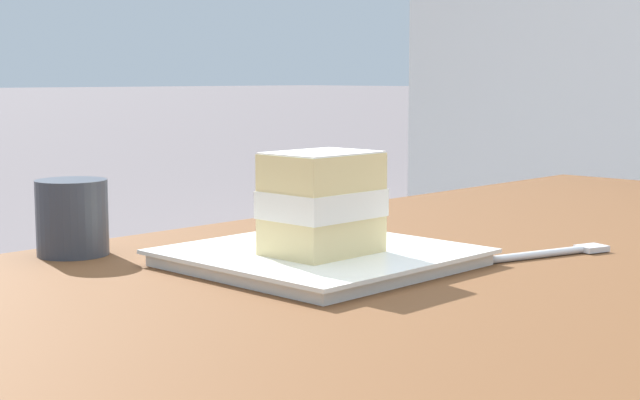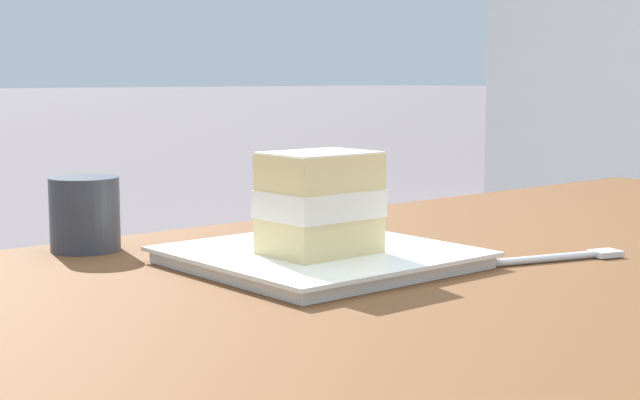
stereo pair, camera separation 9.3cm
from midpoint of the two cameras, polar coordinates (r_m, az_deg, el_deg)
The scene contains 5 objects.
patio_table at distance 1.03m, azimuth 13.37°, elevation -9.20°, with size 1.59×0.76×0.75m.
dessert_plate at distance 0.94m, azimuth 2.84°, elevation -3.44°, with size 0.25×0.25×0.02m.
cake_slice at distance 0.91m, azimuth 2.89°, elevation -0.19°, with size 0.10×0.09×0.10m.
dessert_fork at distance 1.00m, azimuth 16.68°, elevation -3.31°, with size 0.17×0.07×0.01m.
coffee_cup at distance 1.04m, azimuth -11.35°, elevation -0.77°, with size 0.07×0.07×0.08m.
Camera 2 is at (0.76, 0.61, 0.94)m, focal length 53.76 mm.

